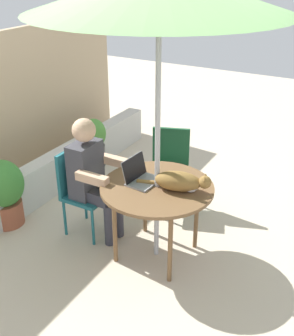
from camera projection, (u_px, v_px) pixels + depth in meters
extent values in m
plane|color=beige|center=(156.00, 253.00, 4.10)|extent=(14.00, 14.00, 0.00)
cube|color=beige|center=(25.00, 191.00, 4.70)|extent=(4.74, 0.20, 0.46)
cylinder|color=brown|center=(157.00, 187.00, 3.77)|extent=(1.00, 1.00, 0.03)
cylinder|color=brown|center=(145.00, 201.00, 4.27)|extent=(0.04, 0.04, 0.70)
cylinder|color=brown|center=(115.00, 229.00, 3.84)|extent=(0.04, 0.04, 0.70)
cylinder|color=brown|center=(170.00, 248.00, 3.60)|extent=(0.04, 0.04, 0.70)
cylinder|color=brown|center=(196.00, 216.00, 4.03)|extent=(0.04, 0.04, 0.70)
cylinder|color=#B7B7BC|center=(158.00, 142.00, 3.58)|extent=(0.04, 0.04, 2.30)
cube|color=#1E606B|center=(88.00, 195.00, 4.24)|extent=(0.40, 0.40, 0.04)
cube|color=#1E606B|center=(71.00, 170.00, 4.21)|extent=(0.40, 0.04, 0.44)
cylinder|color=#1E606B|center=(85.00, 202.00, 4.55)|extent=(0.03, 0.03, 0.40)
cylinder|color=#1E606B|center=(65.00, 218.00, 4.28)|extent=(0.03, 0.03, 0.40)
cylinder|color=#1E606B|center=(93.00, 227.00, 4.13)|extent=(0.03, 0.03, 0.40)
cylinder|color=#1E606B|center=(112.00, 211.00, 4.40)|extent=(0.03, 0.03, 0.40)
cube|color=#194C2D|center=(168.00, 174.00, 4.65)|extent=(0.51, 0.51, 0.04)
cube|color=#194C2D|center=(171.00, 147.00, 4.70)|extent=(0.17, 0.39, 0.44)
cylinder|color=#194C2D|center=(185.00, 186.00, 4.87)|extent=(0.03, 0.03, 0.40)
cylinder|color=#194C2D|center=(155.00, 183.00, 4.92)|extent=(0.03, 0.03, 0.40)
cylinder|color=#194C2D|center=(150.00, 198.00, 4.62)|extent=(0.03, 0.03, 0.40)
cylinder|color=#194C2D|center=(182.00, 201.00, 4.57)|extent=(0.03, 0.03, 0.40)
cube|color=#3F3F47|center=(86.00, 169.00, 4.11)|extent=(0.34, 0.20, 0.54)
sphere|color=#DBAD89|center=(84.00, 130.00, 3.93)|extent=(0.22, 0.22, 0.22)
cube|color=#383842|center=(95.00, 197.00, 4.08)|extent=(0.12, 0.30, 0.12)
cylinder|color=#383842|center=(109.00, 225.00, 4.14)|extent=(0.10, 0.10, 0.44)
cube|color=#383842|center=(105.00, 189.00, 4.21)|extent=(0.12, 0.30, 0.12)
cylinder|color=#383842|center=(118.00, 217.00, 4.26)|extent=(0.10, 0.10, 0.44)
cube|color=#DBAD89|center=(92.00, 178.00, 3.84)|extent=(0.08, 0.32, 0.08)
cube|color=#DBAD89|center=(116.00, 161.00, 4.15)|extent=(0.08, 0.32, 0.08)
cube|color=gray|center=(144.00, 182.00, 3.82)|extent=(0.32, 0.24, 0.02)
cube|color=black|center=(134.00, 168.00, 3.82)|extent=(0.30, 0.08, 0.20)
cube|color=gray|center=(134.00, 168.00, 3.83)|extent=(0.30, 0.08, 0.20)
ellipsoid|color=olive|center=(178.00, 181.00, 3.67)|extent=(0.29, 0.44, 0.17)
sphere|color=olive|center=(205.00, 182.00, 3.61)|extent=(0.11, 0.11, 0.11)
ellipsoid|color=white|center=(191.00, 187.00, 3.66)|extent=(0.15, 0.15, 0.09)
cylinder|color=olive|center=(147.00, 182.00, 3.78)|extent=(0.08, 0.18, 0.04)
cone|color=olive|center=(205.00, 179.00, 3.56)|extent=(0.04, 0.04, 0.03)
cone|color=olive|center=(206.00, 175.00, 3.61)|extent=(0.04, 0.04, 0.03)
cylinder|color=#9E5138|center=(7.00, 212.00, 4.50)|extent=(0.33, 0.33, 0.26)
ellipsoid|color=#3D7F33|center=(2.00, 184.00, 4.34)|extent=(0.43, 0.43, 0.50)
cylinder|color=#595654|center=(95.00, 155.00, 5.73)|extent=(0.27, 0.27, 0.29)
ellipsoid|color=#4C8C38|center=(94.00, 133.00, 5.59)|extent=(0.32, 0.32, 0.39)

